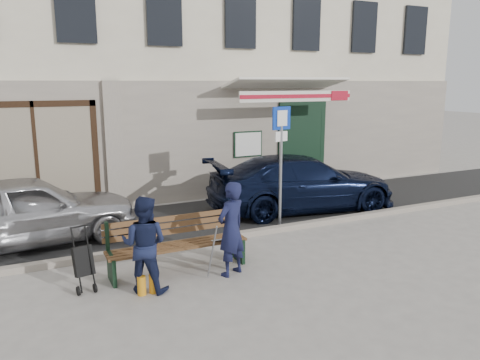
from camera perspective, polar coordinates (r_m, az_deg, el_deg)
ground at (r=8.35m, az=1.83°, el=-10.45°), size 80.00×80.00×0.00m
asphalt_lane at (r=11.03m, az=-5.65°, el=-4.86°), size 60.00×3.20×0.01m
curb at (r=9.60m, az=-2.34°, el=-7.04°), size 60.00×0.18×0.12m
building at (r=15.81m, az=-13.06°, el=18.14°), size 20.00×8.27×10.00m
car_silver at (r=10.05m, az=-24.55°, el=-3.40°), size 4.31×2.11×1.42m
car_navy at (r=11.80m, az=7.57°, el=-0.35°), size 4.96×2.51×1.38m
parking_sign at (r=10.22m, az=5.02°, el=3.99°), size 0.49×0.13×2.65m
bench at (r=8.07m, az=-7.92°, el=-7.88°), size 2.40×1.17×0.98m
man at (r=7.75m, az=-1.09°, el=-5.98°), size 0.68×0.58×1.59m
woman at (r=7.32m, az=-11.59°, el=-7.67°), size 0.92×0.88×1.50m
stroller at (r=7.71m, az=-18.56°, el=-9.50°), size 0.33×0.44×0.99m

